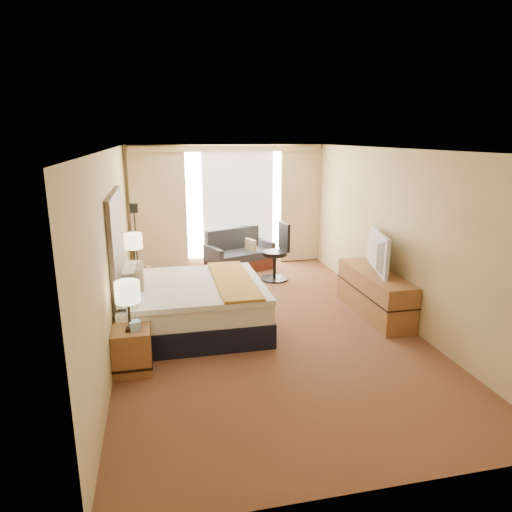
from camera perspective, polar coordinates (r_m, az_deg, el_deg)
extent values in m
cube|color=#4E1F16|center=(7.05, 0.82, -8.42)|extent=(4.20, 7.00, 0.02)
cube|color=white|center=(6.48, 0.91, 13.21)|extent=(4.20, 7.00, 0.02)
cube|color=#E1C889|center=(10.03, -3.74, 6.27)|extent=(4.20, 0.02, 2.60)
cube|color=#E1C889|center=(3.50, 14.29, -10.64)|extent=(4.20, 0.02, 2.60)
cube|color=#E1C889|center=(6.51, -17.45, 0.97)|extent=(0.02, 7.00, 2.60)
cube|color=#E1C889|center=(7.41, 16.91, 2.63)|extent=(0.02, 7.00, 2.60)
cube|color=black|center=(6.70, -16.96, 1.22)|extent=(0.06, 1.85, 1.50)
cube|color=#975B37|center=(5.84, -15.20, -11.16)|extent=(0.45, 0.52, 0.55)
cube|color=#975B37|center=(8.16, -14.48, -3.56)|extent=(0.45, 0.52, 0.55)
cube|color=#975B37|center=(7.53, 14.57, -4.52)|extent=(0.50, 1.80, 0.70)
cube|color=white|center=(10.04, -2.29, 6.42)|extent=(2.30, 0.02, 2.30)
cube|color=beige|center=(9.81, -12.07, 5.61)|extent=(1.15, 0.09, 2.50)
cube|color=beige|center=(10.29, 5.54, 6.29)|extent=(0.90, 0.09, 2.50)
cube|color=white|center=(10.01, -2.25, 6.10)|extent=(1.55, 0.04, 2.50)
cube|color=#E1C889|center=(9.77, -3.71, 13.24)|extent=(4.00, 0.16, 0.12)
cube|color=black|center=(6.88, -7.88, -7.61)|extent=(2.07, 1.87, 0.34)
cube|color=white|center=(6.77, -7.98, -5.10)|extent=(2.02, 1.82, 0.30)
cube|color=white|center=(6.72, -7.36, -3.67)|extent=(1.89, 1.89, 0.07)
cube|color=gold|center=(6.76, -2.87, -3.00)|extent=(0.54, 1.89, 0.04)
cube|color=white|center=(6.24, -15.62, -4.37)|extent=(0.28, 0.77, 0.18)
cube|color=white|center=(7.11, -15.27, -2.01)|extent=(0.28, 0.77, 0.18)
cube|color=beige|center=(6.65, -14.27, -2.73)|extent=(0.10, 0.41, 0.35)
cube|color=#532017|center=(9.78, -2.04, -0.99)|extent=(1.53, 1.17, 0.24)
cube|color=#2E2E33|center=(9.68, -1.90, 0.08)|extent=(1.39, 1.00, 0.16)
cube|color=#2E2E33|center=(9.91, -2.95, 1.97)|extent=(1.23, 0.58, 0.54)
cube|color=#2E2E33|center=(9.42, -5.35, -0.22)|extent=(0.35, 0.72, 0.44)
cube|color=#2E2E33|center=(10.05, 1.03, 0.80)|extent=(0.35, 0.72, 0.44)
cube|color=beige|center=(9.77, -0.69, 1.22)|extent=(0.19, 0.35, 0.31)
cube|color=black|center=(9.05, -14.41, -3.50)|extent=(0.20, 0.20, 0.02)
cylinder|color=black|center=(8.86, -14.70, 0.89)|extent=(0.03, 0.03, 1.40)
cube|color=black|center=(8.71, -15.03, 5.80)|extent=(0.14, 0.14, 0.16)
cylinder|color=black|center=(9.12, 2.32, -2.85)|extent=(0.55, 0.55, 0.03)
cylinder|color=black|center=(9.05, 2.34, -1.21)|extent=(0.07, 0.07, 0.50)
cylinder|color=black|center=(8.98, 2.35, 0.34)|extent=(0.49, 0.49, 0.08)
cube|color=black|center=(8.98, 3.54, 2.43)|extent=(0.12, 0.44, 0.55)
cube|color=black|center=(5.64, -15.45, -8.81)|extent=(0.10, 0.10, 0.04)
cylinder|color=black|center=(5.57, -15.59, -6.90)|extent=(0.03, 0.03, 0.36)
cylinder|color=#FFF3BF|center=(5.48, -15.78, -4.34)|extent=(0.29, 0.29, 0.25)
cube|color=black|center=(8.10, -14.87, -1.54)|extent=(0.11, 0.11, 0.04)
cylinder|color=black|center=(8.04, -14.97, -0.09)|extent=(0.03, 0.03, 0.38)
cylinder|color=#FFF3BF|center=(7.98, -15.10, 1.82)|extent=(0.30, 0.30, 0.26)
cube|color=#9CCDF1|center=(5.64, -14.95, -8.40)|extent=(0.15, 0.15, 0.11)
cube|color=black|center=(7.97, -14.34, -1.65)|extent=(0.20, 0.17, 0.07)
imported|color=black|center=(7.39, 14.27, 0.52)|extent=(0.41, 1.10, 0.63)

